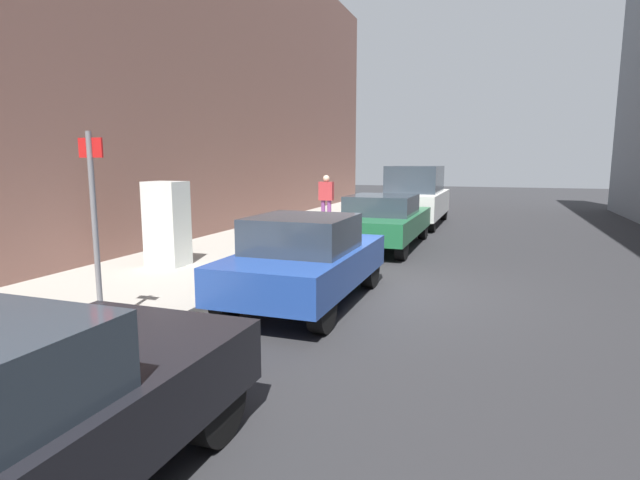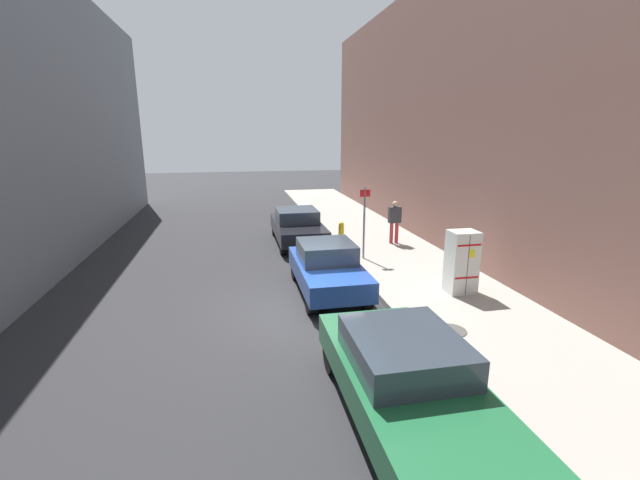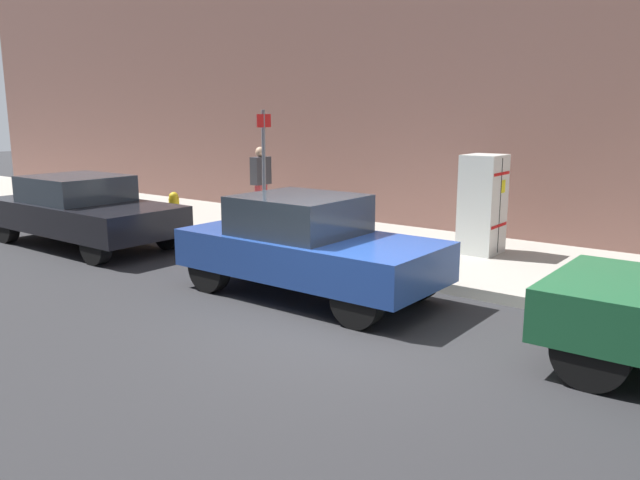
% 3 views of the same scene
% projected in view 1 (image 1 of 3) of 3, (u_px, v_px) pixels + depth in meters
% --- Properties ---
extents(ground_plane, '(80.00, 80.00, 0.00)m').
position_uv_depth(ground_plane, '(376.00, 289.00, 9.05)').
color(ground_plane, '#28282B').
extents(sidewalk_slab, '(3.81, 44.00, 0.17)m').
position_uv_depth(sidewalk_slab, '(186.00, 269.00, 10.37)').
color(sidewalk_slab, '#9E998E').
rests_on(sidewalk_slab, ground).
extents(building_facade_near, '(2.26, 39.60, 10.19)m').
position_uv_depth(building_facade_near, '(55.00, 28.00, 10.60)').
color(building_facade_near, '#7F564C').
rests_on(building_facade_near, ground).
extents(discarded_refrigerator, '(0.75, 0.64, 1.73)m').
position_uv_depth(discarded_refrigerator, '(167.00, 224.00, 10.24)').
color(discarded_refrigerator, silver).
rests_on(discarded_refrigerator, sidewalk_slab).
extents(manhole_cover, '(0.70, 0.70, 0.02)m').
position_uv_depth(manhole_cover, '(274.00, 251.00, 11.91)').
color(manhole_cover, '#47443F').
rests_on(manhole_cover, sidewalk_slab).
extents(street_sign_post, '(0.36, 0.07, 2.49)m').
position_uv_depth(street_sign_post, '(95.00, 220.00, 6.21)').
color(street_sign_post, slate).
rests_on(street_sign_post, sidewalk_slab).
extents(pedestrian_standing_near, '(0.49, 0.23, 1.68)m').
position_uv_depth(pedestrian_standing_near, '(326.00, 196.00, 16.90)').
color(pedestrian_standing_near, '#7A3D7F').
rests_on(pedestrian_standing_near, sidewalk_slab).
extents(parked_hatchback_blue, '(1.72, 3.82, 1.44)m').
position_uv_depth(parked_hatchback_blue, '(306.00, 259.00, 8.06)').
color(parked_hatchback_blue, '#23479E').
rests_on(parked_hatchback_blue, ground).
extents(parked_sedan_green, '(1.89, 4.69, 1.42)m').
position_uv_depth(parked_sedan_green, '(383.00, 220.00, 13.44)').
color(parked_sedan_green, '#1E6038').
rests_on(parked_sedan_green, ground).
extents(parked_van_white, '(2.03, 4.95, 2.14)m').
position_uv_depth(parked_van_white, '(415.00, 196.00, 18.30)').
color(parked_van_white, silver).
rests_on(parked_van_white, ground).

